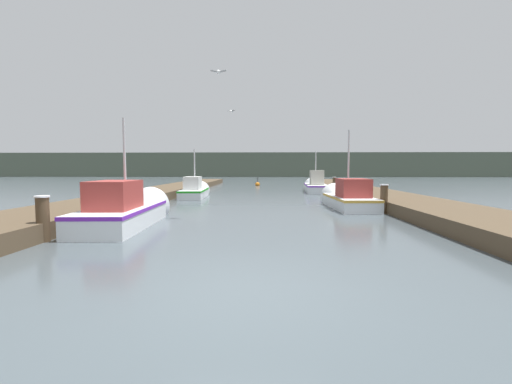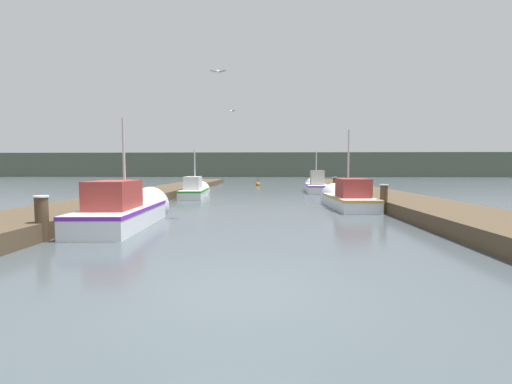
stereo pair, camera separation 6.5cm
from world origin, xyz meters
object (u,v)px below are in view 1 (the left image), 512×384
(mooring_piling_0, at_px, (43,219))
(mooring_piling_1, at_px, (384,199))
(seagull_lead, at_px, (218,72))
(fishing_boat_1, at_px, (346,198))
(fishing_boat_3, at_px, (315,185))
(fishing_boat_2, at_px, (195,190))
(seagull_1, at_px, (231,111))
(mooring_piling_2, at_px, (334,185))
(mooring_piling_3, at_px, (115,201))
(channel_buoy, at_px, (257,184))
(fishing_boat_0, at_px, (128,210))

(mooring_piling_0, height_order, mooring_piling_1, mooring_piling_1)
(mooring_piling_0, bearing_deg, seagull_lead, 46.53)
(fishing_boat_1, height_order, fishing_boat_3, fishing_boat_1)
(fishing_boat_2, relative_size, seagull_1, 10.29)
(fishing_boat_3, bearing_deg, mooring_piling_2, -63.62)
(mooring_piling_3, relative_size, seagull_lead, 2.40)
(channel_buoy, bearing_deg, mooring_piling_3, -100.62)
(fishing_boat_1, bearing_deg, channel_buoy, 101.52)
(fishing_boat_3, relative_size, channel_buoy, 6.34)
(mooring_piling_1, bearing_deg, fishing_boat_2, 140.26)
(fishing_boat_1, xyz_separation_m, mooring_piling_0, (-9.07, -7.65, 0.15))
(mooring_piling_0, height_order, channel_buoy, mooring_piling_0)
(mooring_piling_1, bearing_deg, fishing_boat_3, 94.20)
(fishing_boat_2, height_order, fishing_boat_3, fishing_boat_3)
(fishing_boat_0, distance_m, mooring_piling_3, 1.31)
(mooring_piling_0, xyz_separation_m, seagull_lead, (3.75, 3.96, 4.54))
(mooring_piling_2, bearing_deg, fishing_boat_0, -124.32)
(fishing_boat_1, bearing_deg, seagull_1, 140.41)
(fishing_boat_3, distance_m, mooring_piling_2, 2.55)
(fishing_boat_3, height_order, seagull_1, seagull_1)
(mooring_piling_1, bearing_deg, fishing_boat_1, 114.84)
(fishing_boat_0, height_order, mooring_piling_0, fishing_boat_0)
(mooring_piling_0, relative_size, mooring_piling_2, 0.96)
(fishing_boat_0, height_order, seagull_lead, seagull_lead)
(mooring_piling_0, distance_m, mooring_piling_1, 11.47)
(fishing_boat_2, relative_size, mooring_piling_2, 4.29)
(mooring_piling_2, relative_size, seagull_lead, 2.14)
(fishing_boat_2, relative_size, mooring_piling_0, 4.48)
(mooring_piling_2, relative_size, channel_buoy, 1.21)
(fishing_boat_2, bearing_deg, seagull_lead, -76.54)
(fishing_boat_0, height_order, fishing_boat_3, fishing_boat_0)
(mooring_piling_3, bearing_deg, fishing_boat_3, 58.65)
(fishing_boat_1, distance_m, channel_buoy, 19.28)
(fishing_boat_0, relative_size, mooring_piling_1, 4.52)
(fishing_boat_1, relative_size, mooring_piling_0, 4.40)
(fishing_boat_2, relative_size, fishing_boat_3, 0.82)
(fishing_boat_2, distance_m, seagull_1, 5.37)
(fishing_boat_1, relative_size, mooring_piling_2, 4.22)
(fishing_boat_3, xyz_separation_m, seagull_lead, (-5.37, -14.27, 4.65))
(fishing_boat_3, xyz_separation_m, mooring_piling_0, (-9.12, -18.23, 0.11))
(mooring_piling_0, bearing_deg, fishing_boat_2, 85.77)
(seagull_lead, xyz_separation_m, seagull_1, (-0.39, 8.04, -0.03))
(mooring_piling_1, bearing_deg, mooring_piling_2, 89.69)
(mooring_piling_1, distance_m, seagull_1, 10.34)
(fishing_boat_1, relative_size, mooring_piling_3, 3.76)
(mooring_piling_1, distance_m, seagull_lead, 7.91)
(fishing_boat_2, xyz_separation_m, fishing_boat_3, (8.15, 5.15, 0.06))
(mooring_piling_0, relative_size, seagull_1, 2.30)
(mooring_piling_1, height_order, seagull_lead, seagull_lead)
(fishing_boat_0, bearing_deg, seagull_lead, 23.99)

